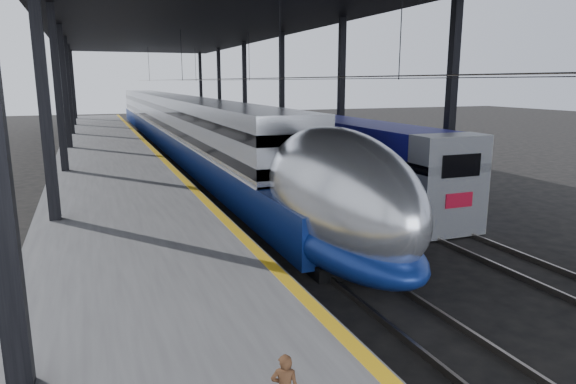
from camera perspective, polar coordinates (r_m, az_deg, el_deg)
ground at (r=14.56m, az=-1.30°, el=-9.50°), size 160.00×160.00×0.00m
platform at (r=33.10m, az=-19.18°, el=3.03°), size 6.00×80.00×1.00m
yellow_strip at (r=33.24m, az=-14.42°, el=4.24°), size 0.30×80.00×0.01m
rails at (r=34.37m, az=-5.70°, el=3.26°), size 6.52×80.00×0.16m
canopy at (r=33.57m, az=-10.55°, el=18.38°), size 18.00×75.00×9.47m
tgv_train at (r=41.29m, az=-12.13°, el=7.21°), size 2.97×65.20×4.26m
second_train at (r=42.79m, az=-5.55°, el=7.36°), size 2.61×56.05×3.60m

